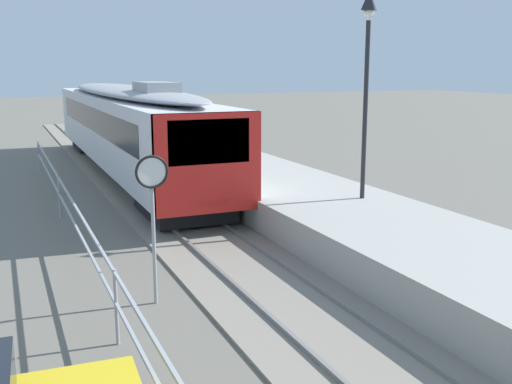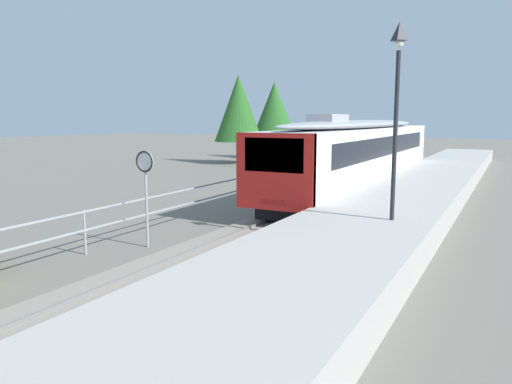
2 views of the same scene
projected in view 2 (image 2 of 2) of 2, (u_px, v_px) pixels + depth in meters
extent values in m
plane|color=#6B665B|center=(261.00, 202.00, 22.16)|extent=(160.00, 160.00, 0.00)
cube|color=gray|center=(324.00, 206.00, 20.78)|extent=(3.20, 60.00, 0.06)
cube|color=slate|center=(309.00, 204.00, 21.10)|extent=(0.08, 60.00, 0.08)
cube|color=slate|center=(341.00, 206.00, 20.44)|extent=(0.08, 60.00, 0.08)
cube|color=silver|center=(361.00, 153.00, 25.24)|extent=(2.80, 20.80, 2.55)
cube|color=red|center=(275.00, 172.00, 16.22)|extent=(2.80, 0.24, 2.55)
cube|color=black|center=(274.00, 155.00, 16.07)|extent=(2.13, 0.08, 1.12)
cube|color=black|center=(362.00, 145.00, 25.18)|extent=(2.82, 17.47, 0.92)
ellipsoid|color=#9EA0A5|center=(362.00, 124.00, 25.03)|extent=(2.69, 19.97, 0.44)
cube|color=#9EA0A5|center=(328.00, 119.00, 20.43)|extent=(1.10, 2.20, 0.36)
cube|color=#EAE5C6|center=(274.00, 202.00, 16.31)|extent=(1.00, 0.10, 0.20)
cube|color=black|center=(301.00, 207.00, 18.47)|extent=(2.24, 3.20, 0.55)
cube|color=black|center=(394.00, 169.00, 32.47)|extent=(2.24, 3.20, 0.55)
cube|color=#A8A59E|center=(404.00, 203.00, 19.22)|extent=(3.90, 60.00, 0.90)
cylinder|color=#232328|center=(395.00, 137.00, 13.44)|extent=(0.12, 0.12, 4.60)
pyramid|color=#232328|center=(400.00, 31.00, 13.02)|extent=(0.34, 0.34, 0.50)
sphere|color=silver|center=(399.00, 43.00, 13.07)|extent=(0.24, 0.24, 0.24)
cylinder|color=#9EA0A5|center=(147.00, 210.00, 14.19)|extent=(0.07, 0.07, 2.20)
cylinder|color=white|center=(145.00, 161.00, 13.97)|extent=(0.60, 0.03, 0.60)
torus|color=black|center=(144.00, 162.00, 13.96)|extent=(0.61, 0.05, 0.61)
cube|color=#9EA0A5|center=(84.00, 212.00, 13.37)|extent=(0.05, 36.00, 0.05)
cube|color=#9EA0A5|center=(85.00, 230.00, 13.44)|extent=(0.05, 36.00, 0.05)
cylinder|color=#9EA0A5|center=(85.00, 232.00, 13.45)|extent=(0.06, 0.06, 1.25)
cylinder|color=#9EA0A5|center=(245.00, 190.00, 21.33)|extent=(0.06, 0.06, 1.25)
cylinder|color=#9EA0A5|center=(318.00, 171.00, 29.21)|extent=(0.06, 0.06, 1.25)
cylinder|color=brown|center=(274.00, 148.00, 46.29)|extent=(0.36, 0.36, 1.83)
cone|color=#286023|center=(274.00, 110.00, 45.77)|extent=(4.22, 4.22, 5.23)
cylinder|color=brown|center=(239.00, 152.00, 40.93)|extent=(0.36, 0.36, 1.83)
cone|color=#286023|center=(239.00, 108.00, 40.39)|extent=(4.00, 4.00, 5.45)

